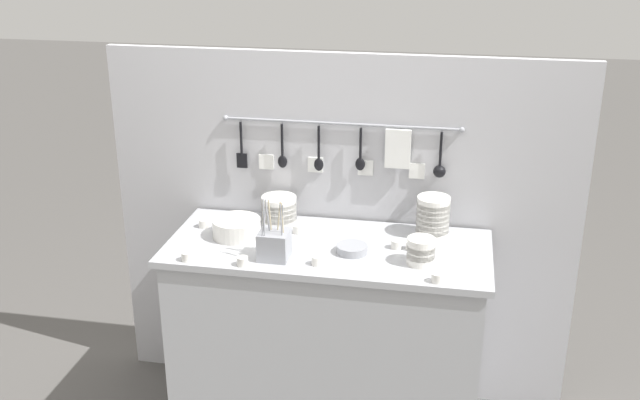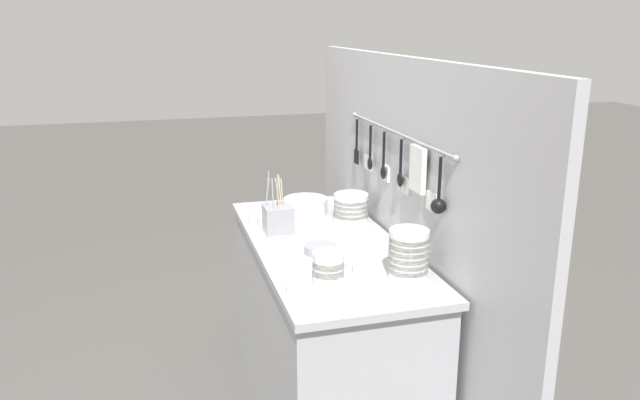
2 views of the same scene
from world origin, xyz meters
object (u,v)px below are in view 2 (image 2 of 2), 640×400
(cup_front_right, at_px, (353,262))
(cup_centre, at_px, (358,268))
(cup_edge_near, at_px, (338,225))
(cup_mid_row, at_px, (280,242))
(bowl_stack_nested_right, at_px, (408,253))
(steel_mixing_bowl, at_px, (320,249))
(cutlery_caddy, at_px, (278,218))
(bowl_stack_tall_left, at_px, (328,267))
(plate_stack, at_px, (306,206))
(cup_edge_far, at_px, (253,222))
(bowl_stack_wide_centre, at_px, (351,207))
(cup_back_right, at_px, (310,200))
(cup_back_left, at_px, (338,208))
(cup_by_caddy, at_px, (245,208))
(cup_beside_plates, at_px, (292,290))

(cup_front_right, distance_m, cup_centre, 0.06)
(cup_edge_near, height_order, cup_mid_row, same)
(cup_front_right, bearing_deg, bowl_stack_nested_right, 48.85)
(steel_mixing_bowl, bearing_deg, cup_front_right, 23.93)
(cutlery_caddy, bearing_deg, cup_front_right, 21.14)
(bowl_stack_nested_right, height_order, bowl_stack_tall_left, bowl_stack_nested_right)
(plate_stack, distance_m, steel_mixing_bowl, 0.53)
(cup_edge_near, bearing_deg, plate_stack, -161.42)
(cup_centre, height_order, cup_edge_near, same)
(cutlery_caddy, relative_size, cup_edge_far, 5.88)
(bowl_stack_wide_centre, xyz_separation_m, cup_edge_near, (0.11, -0.10, -0.05))
(cup_centre, bearing_deg, cup_mid_row, -149.06)
(bowl_stack_nested_right, relative_size, steel_mixing_bowl, 1.38)
(bowl_stack_tall_left, xyz_separation_m, cup_back_right, (-1.00, 0.20, -0.04))
(cup_mid_row, bearing_deg, cup_back_left, 136.87)
(bowl_stack_wide_centre, relative_size, cup_front_right, 3.47)
(cutlery_caddy, distance_m, cup_edge_far, 0.15)
(bowl_stack_tall_left, distance_m, cup_by_caddy, 0.96)
(plate_stack, xyz_separation_m, cup_edge_near, (0.26, 0.09, -0.02))
(bowl_stack_wide_centre, bearing_deg, bowl_stack_nested_right, -0.99)
(cup_back_left, xyz_separation_m, cup_beside_plates, (0.89, -0.44, 0.00))
(bowl_stack_nested_right, xyz_separation_m, cutlery_caddy, (-0.63, -0.35, -0.03))
(steel_mixing_bowl, xyz_separation_m, cup_centre, (0.24, 0.08, 0.00))
(cup_beside_plates, height_order, cup_edge_far, same)
(cup_back_right, bearing_deg, cutlery_caddy, -32.60)
(cutlery_caddy, xyz_separation_m, cup_front_right, (0.49, 0.19, -0.04))
(steel_mixing_bowl, xyz_separation_m, cup_beside_plates, (0.37, -0.20, 0.00))
(cup_back_left, relative_size, cup_by_caddy, 1.00)
(cutlery_caddy, height_order, cup_by_caddy, cutlery_caddy)
(cup_back_left, bearing_deg, cup_by_caddy, -106.22)
(bowl_stack_wide_centre, bearing_deg, cup_beside_plates, -31.73)
(steel_mixing_bowl, xyz_separation_m, cup_back_left, (-0.53, 0.24, 0.00))
(cup_by_caddy, bearing_deg, cup_edge_near, 43.02)
(cup_back_right, bearing_deg, steel_mixing_bowl, -11.48)
(cup_back_left, bearing_deg, plate_stack, -89.39)
(cup_back_left, height_order, cup_edge_near, same)
(cup_back_right, height_order, cup_front_right, same)
(plate_stack, bearing_deg, cup_back_left, 90.61)
(cutlery_caddy, height_order, cup_back_right, cutlery_caddy)
(bowl_stack_tall_left, bearing_deg, cup_edge_near, 159.28)
(bowl_stack_nested_right, xyz_separation_m, bowl_stack_wide_centre, (-0.70, 0.01, -0.03))
(cup_back_left, height_order, cup_mid_row, same)
(cup_back_left, bearing_deg, cutlery_caddy, -57.94)
(bowl_stack_tall_left, relative_size, cup_back_right, 2.48)
(cup_beside_plates, relative_size, cup_edge_near, 1.00)
(bowl_stack_tall_left, bearing_deg, cutlery_caddy, -174.51)
(bowl_stack_tall_left, height_order, steel_mixing_bowl, bowl_stack_tall_left)
(cutlery_caddy, height_order, cup_edge_far, cutlery_caddy)
(bowl_stack_wide_centre, relative_size, cup_back_right, 3.47)
(cup_beside_plates, height_order, cup_edge_near, same)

